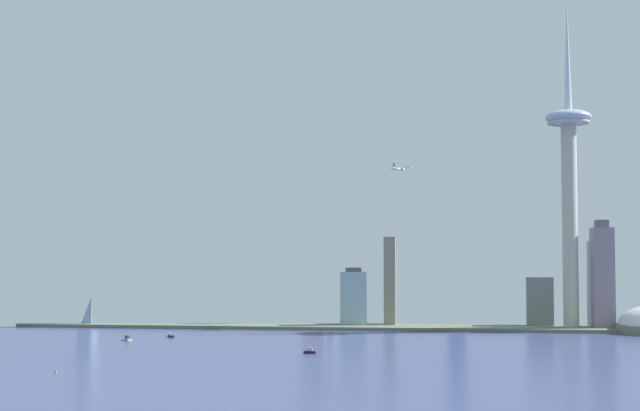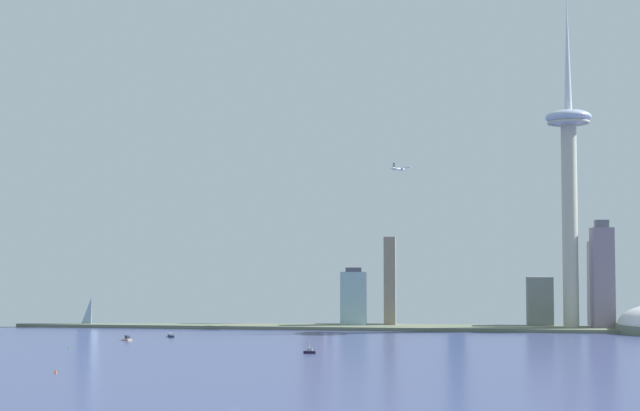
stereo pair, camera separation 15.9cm
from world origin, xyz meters
The scene contains 19 objects.
ground_plane centered at (0.00, 0.00, 0.00)m, with size 6000.00×6000.00×0.00m, color #3A4372.
waterfront_pier centered at (0.00, 517.58, 1.75)m, with size 704.31×58.80×3.50m, color #5F6853.
observation_tower centered at (230.02, 525.88, 165.96)m, with size 46.94×46.94×349.73m.
skyscraper_0 centered at (200.50, 543.87, 26.96)m, with size 26.56×19.99×53.92m.
skyscraper_1 centered at (44.23, 535.37, 48.13)m, with size 12.28×14.12×96.25m.
skyscraper_2 centered at (6.41, 525.42, 30.40)m, with size 27.07×12.35×63.65m.
skyscraper_3 centered at (114.34, 582.17, 63.56)m, with size 18.95×22.20×127.12m.
skyscraper_4 centered at (-282.28, 513.44, 44.68)m, with size 15.82×19.63×94.82m.
skyscraper_5 centered at (-40.16, 559.68, 58.48)m, with size 24.01×13.57×116.95m.
skyscraper_6 centered at (262.01, 528.87, 53.92)m, with size 21.22×27.67×112.78m.
skyscraper_7 centered at (-34.77, 618.04, 65.65)m, with size 17.63×13.69×131.30m.
skyscraper_8 centered at (238.70, 625.35, 23.08)m, with size 26.49×20.45×52.91m.
skyscraper_9 centered at (261.31, 571.54, 45.63)m, with size 16.07×12.18×91.25m.
boat_0 centered at (-151.91, 392.58, 1.35)m, with size 10.01×15.36×3.67m.
boat_1 centered at (-180.34, 353.15, 1.60)m, with size 12.58×13.86×4.49m.
boat_2 centered at (-1.13, 264.18, 1.60)m, with size 9.42×2.73×10.18m.
channel_buoy_0 centered at (-200.07, 269.79, 1.15)m, with size 1.11×1.11×2.29m, color green.
channel_buoy_1 centered at (-145.83, 121.06, 1.43)m, with size 1.70×1.70×2.86m, color #E54C19.
airplane centered at (56.98, 541.05, 169.00)m, with size 23.98×24.82×7.78m.
Camera 2 is at (107.47, -456.77, 75.88)m, focal length 52.33 mm.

